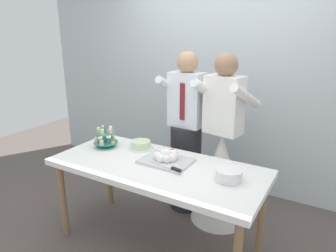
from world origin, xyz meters
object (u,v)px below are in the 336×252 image
at_px(round_cake, 141,145).
at_px(plate_stack, 229,175).
at_px(cupcake_stand, 106,138).
at_px(person_bride, 221,166).
at_px(dessert_table, 157,173).
at_px(main_cake_tray, 167,158).
at_px(person_groom, 186,142).

bearing_deg(round_cake, plate_stack, -12.16).
height_order(cupcake_stand, person_bride, person_bride).
xyz_separation_m(dessert_table, person_bride, (0.32, 0.65, -0.12)).
distance_m(dessert_table, person_bride, 0.74).
bearing_deg(main_cake_tray, dessert_table, -117.28).
xyz_separation_m(main_cake_tray, plate_stack, (0.57, -0.05, 0.00)).
bearing_deg(cupcake_stand, dessert_table, -9.25).
height_order(dessert_table, person_groom, person_groom).
height_order(dessert_table, cupcake_stand, cupcake_stand).
relative_size(plate_stack, round_cake, 0.85).
relative_size(cupcake_stand, person_bride, 0.14).
bearing_deg(plate_stack, person_groom, 136.74).
relative_size(round_cake, person_bride, 0.14).
bearing_deg(person_bride, main_cake_tray, -116.42).
bearing_deg(person_groom, cupcake_stand, -134.58).
bearing_deg(main_cake_tray, cupcake_stand, 178.45).
height_order(dessert_table, round_cake, round_cake).
xyz_separation_m(round_cake, person_groom, (0.25, 0.44, -0.06)).
distance_m(main_cake_tray, round_cake, 0.40).
relative_size(dessert_table, person_bride, 1.08).
bearing_deg(cupcake_stand, person_groom, 45.42).
distance_m(dessert_table, cupcake_stand, 0.67).
distance_m(dessert_table, plate_stack, 0.62).
distance_m(main_cake_tray, person_groom, 0.61).
height_order(dessert_table, person_bride, person_bride).
distance_m(main_cake_tray, person_bride, 0.67).
relative_size(person_groom, person_bride, 1.00).
bearing_deg(person_bride, cupcake_stand, -150.66).
height_order(plate_stack, person_groom, person_groom).
distance_m(cupcake_stand, round_cake, 0.35).
bearing_deg(round_cake, main_cake_tray, -22.00).
relative_size(cupcake_stand, main_cake_tray, 0.53).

